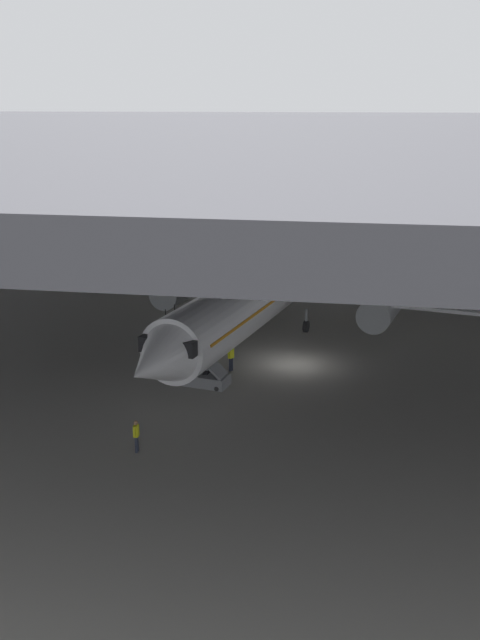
# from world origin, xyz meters

# --- Properties ---
(ground_plane) EXTENTS (110.00, 110.00, 0.00)m
(ground_plane) POSITION_xyz_m (0.00, 0.00, 0.00)
(ground_plane) COLOR gray
(hangar_structure) EXTENTS (121.00, 99.00, 15.12)m
(hangar_structure) POSITION_xyz_m (-0.05, 13.76, 14.50)
(hangar_structure) COLOR #4C4F54
(hangar_structure) RESTS_ON ground_plane
(airplane_main) EXTENTS (36.91, 37.66, 11.80)m
(airplane_main) POSITION_xyz_m (-2.83, 5.67, 3.51)
(airplane_main) COLOR white
(airplane_main) RESTS_ON ground_plane
(boarding_stairs) EXTENTS (4.47, 2.28, 4.73)m
(boarding_stairs) POSITION_xyz_m (-5.63, -4.46, 0.74)
(boarding_stairs) COLOR slate
(boarding_stairs) RESTS_ON ground_plane
(crew_worker_near_nose) EXTENTS (0.23, 0.55, 1.68)m
(crew_worker_near_nose) POSITION_xyz_m (-6.45, -14.07, 0.96)
(crew_worker_near_nose) COLOR #232838
(crew_worker_near_nose) RESTS_ON ground_plane
(crew_worker_by_stairs) EXTENTS (0.39, 0.47, 1.75)m
(crew_worker_by_stairs) POSITION_xyz_m (-3.94, -1.90, 1.00)
(crew_worker_by_stairs) COLOR #232838
(crew_worker_by_stairs) RESTS_ON ground_plane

